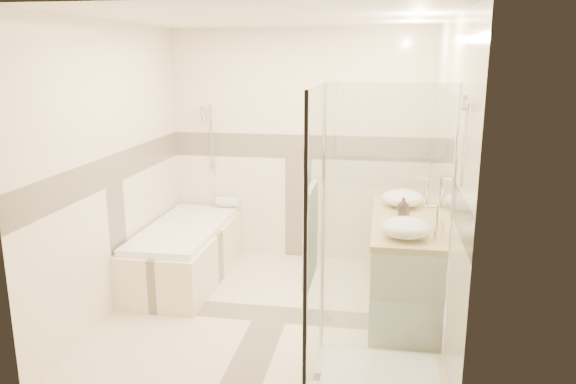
% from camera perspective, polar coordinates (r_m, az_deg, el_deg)
% --- Properties ---
extents(room, '(2.82, 3.02, 2.52)m').
position_cam_1_polar(room, '(4.65, -1.04, 1.83)').
color(room, beige).
rests_on(room, ground).
extents(bathtub, '(0.75, 1.70, 0.56)m').
position_cam_1_polar(bathtub, '(5.78, -10.43, -5.79)').
color(bathtub, beige).
rests_on(bathtub, ground).
extents(vanity, '(0.58, 1.62, 0.85)m').
position_cam_1_polar(vanity, '(5.08, 11.66, -7.18)').
color(vanity, silver).
rests_on(vanity, ground).
extents(shower_enclosure, '(0.96, 0.93, 2.04)m').
position_cam_1_polar(shower_enclosure, '(3.88, 7.82, -12.57)').
color(shower_enclosure, beige).
rests_on(shower_enclosure, ground).
extents(vessel_sink_near, '(0.39, 0.39, 0.16)m').
position_cam_1_polar(vessel_sink_near, '(5.31, 11.58, -0.59)').
color(vessel_sink_near, white).
rests_on(vessel_sink_near, vanity).
extents(vessel_sink_far, '(0.39, 0.39, 0.16)m').
position_cam_1_polar(vessel_sink_far, '(4.41, 11.90, -3.57)').
color(vessel_sink_far, white).
rests_on(vessel_sink_far, vanity).
extents(faucet_near, '(0.12, 0.03, 0.29)m').
position_cam_1_polar(faucet_near, '(5.30, 13.95, 0.25)').
color(faucet_near, silver).
rests_on(faucet_near, vanity).
extents(faucet_far, '(0.11, 0.03, 0.27)m').
position_cam_1_polar(faucet_far, '(4.40, 14.76, -2.67)').
color(faucet_far, silver).
rests_on(faucet_far, vanity).
extents(amenity_bottle_a, '(0.10, 0.10, 0.16)m').
position_cam_1_polar(amenity_bottle_a, '(4.90, 11.72, -1.75)').
color(amenity_bottle_a, black).
rests_on(amenity_bottle_a, vanity).
extents(amenity_bottle_b, '(0.13, 0.13, 0.14)m').
position_cam_1_polar(amenity_bottle_b, '(5.09, 11.65, -1.31)').
color(amenity_bottle_b, black).
rests_on(amenity_bottle_b, vanity).
extents(folded_towels, '(0.16, 0.25, 0.08)m').
position_cam_1_polar(folded_towels, '(5.57, 11.49, -0.35)').
color(folded_towels, silver).
rests_on(folded_towels, vanity).
extents(rolled_towel, '(0.25, 0.11, 0.11)m').
position_cam_1_polar(rolled_towel, '(6.31, -6.17, -1.03)').
color(rolled_towel, silver).
rests_on(rolled_towel, bathtub).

